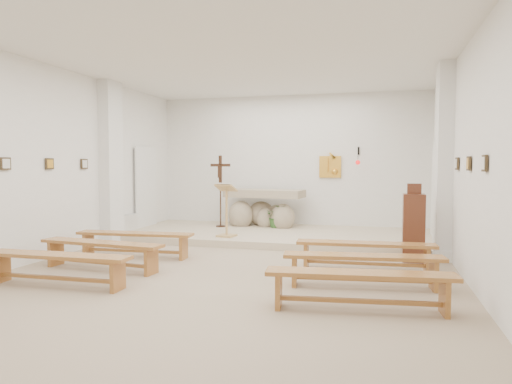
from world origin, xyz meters
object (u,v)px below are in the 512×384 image
(bench_left_front, at_px, (135,239))
(bench_right_third, at_px, (360,282))
(donation_pedestal, at_px, (413,227))
(bench_left_third, at_px, (57,262))
(lectern, at_px, (226,210))
(bench_right_second, at_px, (363,263))
(crucifix_stand, at_px, (220,186))
(bench_left_second, at_px, (101,249))
(bench_right_front, at_px, (365,249))
(altar, at_px, (264,211))

(bench_left_front, distance_m, bench_right_third, 4.63)
(donation_pedestal, relative_size, bench_left_third, 0.63)
(lectern, relative_size, bench_right_second, 0.53)
(lectern, xyz_separation_m, crucifix_stand, (-0.65, 1.46, 0.45))
(lectern, height_order, bench_left_second, lectern)
(bench_left_front, bearing_deg, bench_right_third, -31.03)
(bench_right_front, distance_m, bench_left_second, 4.26)
(crucifix_stand, xyz_separation_m, donation_pedestal, (4.42, -2.31, -0.57))
(donation_pedestal, height_order, bench_right_second, donation_pedestal)
(bench_left_front, bearing_deg, altar, 63.86)
(bench_right_front, relative_size, bench_right_second, 1.00)
(bench_right_second, relative_size, bench_left_third, 1.01)
(crucifix_stand, bearing_deg, bench_left_third, -86.07)
(bench_right_front, relative_size, bench_left_third, 1.00)
(crucifix_stand, xyz_separation_m, bench_right_second, (3.63, -4.34, -0.83))
(bench_right_third, bearing_deg, bench_left_front, 146.35)
(altar, bearing_deg, crucifix_stand, -150.97)
(lectern, distance_m, bench_left_second, 3.12)
(bench_left_second, relative_size, bench_right_third, 1.00)
(bench_right_second, xyz_separation_m, bench_left_third, (-4.12, -1.05, 0.00))
(altar, xyz_separation_m, bench_right_front, (2.62, -3.71, -0.19))
(donation_pedestal, bearing_deg, lectern, 167.68)
(bench_right_second, bearing_deg, lectern, 128.66)
(altar, distance_m, bench_left_front, 4.01)
(crucifix_stand, xyz_separation_m, bench_right_third, (3.63, -5.38, -0.83))
(bench_right_second, relative_size, bench_right_third, 1.00)
(bench_right_front, bearing_deg, lectern, 144.91)
(crucifix_stand, height_order, bench_left_third, crucifix_stand)
(bench_left_second, bearing_deg, altar, 77.74)
(lectern, relative_size, bench_left_second, 0.53)
(crucifix_stand, height_order, bench_left_second, crucifix_stand)
(crucifix_stand, relative_size, bench_left_third, 0.81)
(bench_left_third, relative_size, bench_right_third, 0.99)
(lectern, distance_m, bench_right_third, 4.94)
(bench_left_second, distance_m, bench_right_third, 4.26)
(bench_right_front, height_order, bench_left_second, same)
(altar, xyz_separation_m, crucifix_stand, (-1.01, -0.43, 0.64))
(lectern, distance_m, bench_right_front, 3.51)
(altar, relative_size, bench_left_second, 0.92)
(bench_right_front, bearing_deg, crucifix_stand, 134.30)
(altar, xyz_separation_m, bench_right_third, (2.62, -5.81, -0.19))
(bench_right_front, height_order, bench_left_third, same)
(altar, height_order, bench_left_third, altar)
(bench_left_third, bearing_deg, bench_left_front, 88.80)
(bench_right_third, bearing_deg, bench_right_front, 83.29)
(donation_pedestal, distance_m, bench_right_front, 1.29)
(lectern, distance_m, bench_left_front, 2.19)
(altar, bearing_deg, lectern, -94.55)
(crucifix_stand, xyz_separation_m, bench_right_front, (3.63, -3.29, -0.83))
(bench_right_front, bearing_deg, bench_right_second, -93.50)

